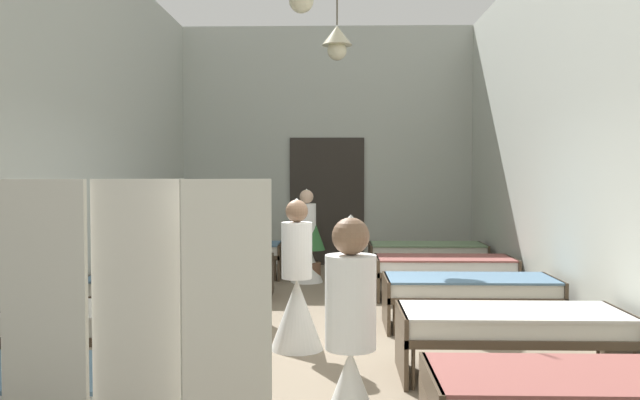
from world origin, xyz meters
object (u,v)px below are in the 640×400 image
bed_left_row_3 (172,288)px  nurse_mid_aisle (307,249)px  bed_right_row_2 (512,326)px  privacy_screen (137,364)px  nurse_near_aisle (350,378)px  bed_left_row_1 (21,391)px  bed_left_row_4 (203,266)px  bed_right_row_1 (592,396)px  bed_right_row_3 (470,289)px  bed_right_row_4 (444,267)px  patient_seated_primary (159,274)px  bed_left_row_2 (120,323)px  bed_right_row_5 (427,252)px  potted_plant (311,238)px  nurse_far_aisle (297,296)px  bed_left_row_5 (225,251)px

bed_left_row_3 → nurse_mid_aisle: (1.38, 3.09, 0.09)m
bed_right_row_2 → bed_left_row_3: 3.78m
privacy_screen → nurse_near_aisle: bearing=31.1°
privacy_screen → bed_left_row_1: bearing=129.4°
bed_right_row_2 → bed_left_row_4: bearing=133.4°
bed_left_row_3 → nurse_near_aisle: nurse_near_aisle is taller
bed_right_row_1 → bed_right_row_3: 3.53m
bed_left_row_4 → bed_right_row_4: (3.34, 0.00, 0.00)m
nurse_near_aisle → patient_seated_primary: 2.39m
bed_left_row_1 → bed_left_row_2: size_ratio=1.00×
nurse_mid_aisle → bed_right_row_5: bearing=62.1°
bed_right_row_2 → patient_seated_primary: size_ratio=2.37×
bed_right_row_5 → potted_plant: (-1.90, -0.44, 0.26)m
nurse_far_aisle → privacy_screen: privacy_screen is taller
bed_right_row_1 → nurse_near_aisle: 1.40m
bed_right_row_1 → nurse_mid_aisle: (-1.96, 6.62, 0.09)m
bed_left_row_3 → bed_right_row_5: bearing=46.6°
bed_left_row_4 → nurse_near_aisle: (1.95, -5.29, 0.09)m
bed_left_row_5 → bed_right_row_4: bearing=-27.9°
bed_right_row_1 → bed_right_row_2: size_ratio=1.00×
bed_right_row_2 → bed_right_row_5: 5.30m
bed_left_row_5 → potted_plant: size_ratio=1.66×
bed_right_row_4 → bed_left_row_5: 3.78m
bed_left_row_5 → nurse_far_aisle: size_ratio=1.28×
bed_left_row_3 → nurse_far_aisle: (1.47, -0.93, 0.09)m
bed_left_row_1 → potted_plant: size_ratio=1.66×
bed_left_row_1 → privacy_screen: (0.95, -0.83, 0.41)m
patient_seated_primary → privacy_screen: 2.66m
bed_right_row_5 → bed_right_row_3: bearing=-90.0°
bed_left_row_2 → patient_seated_primary: size_ratio=2.37×
nurse_near_aisle → nurse_far_aisle: size_ratio=1.00×
bed_right_row_4 → bed_left_row_5: (-3.34, 1.77, 0.00)m
bed_left_row_4 → privacy_screen: (0.95, -6.14, 0.41)m
bed_left_row_1 → potted_plant: (1.45, 6.63, 0.26)m
bed_right_row_1 → privacy_screen: size_ratio=1.12×
bed_right_row_3 → bed_right_row_4: bearing=90.0°
nurse_near_aisle → nurse_mid_aisle: bearing=-106.6°
bed_right_row_1 → bed_left_row_3: bearing=133.4°
bed_left_row_1 → bed_left_row_5: bearing=90.0°
bed_left_row_2 → nurse_far_aisle: 1.70m
bed_right_row_1 → bed_left_row_3: size_ratio=1.00×
bed_left_row_3 → nurse_mid_aisle: 3.38m
bed_left_row_5 → patient_seated_primary: size_ratio=2.37×
bed_left_row_5 → bed_right_row_5: (3.34, 0.00, 0.00)m
bed_left_row_4 → nurse_near_aisle: nurse_near_aisle is taller
bed_left_row_1 → nurse_far_aisle: size_ratio=1.28×
bed_right_row_1 → privacy_screen: bearing=-160.8°
bed_right_row_1 → nurse_far_aisle: nurse_far_aisle is taller
bed_right_row_1 → bed_right_row_2: same height
privacy_screen → bed_right_row_4: bearing=59.3°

